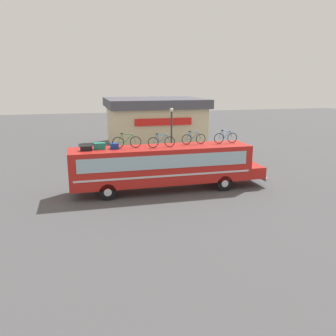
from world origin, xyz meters
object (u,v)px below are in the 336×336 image
object	(u,v)px
bus	(164,165)
street_lamp	(171,133)
luggage_bag_2	(100,146)
rooftop_bicycle_1	(127,142)
luggage_bag_3	(114,146)
rooftop_bicycle_3	(194,139)
rooftop_bicycle_2	(161,142)
rooftop_bicycle_4	(226,138)
luggage_bag_1	(86,148)

from	to	relation	value
bus	street_lamp	world-z (taller)	street_lamp
luggage_bag_2	rooftop_bicycle_1	size ratio (longest dim) A/B	0.38
luggage_bag_3	rooftop_bicycle_3	distance (m)	5.26
luggage_bag_2	street_lamp	bearing A→B (deg)	42.90
rooftop_bicycle_2	bus	bearing A→B (deg)	41.03
rooftop_bicycle_4	luggage_bag_3	bearing A→B (deg)	-178.97
rooftop_bicycle_2	street_lamp	xyz separation A→B (m)	(2.29, 6.06, -0.42)
luggage_bag_2	luggage_bag_3	size ratio (longest dim) A/B	1.42
luggage_bag_1	rooftop_bicycle_1	distance (m)	2.49
bus	luggage_bag_2	distance (m)	4.27
rooftop_bicycle_3	street_lamp	world-z (taller)	street_lamp
rooftop_bicycle_2	luggage_bag_2	bearing A→B (deg)	173.99
luggage_bag_3	rooftop_bicycle_3	bearing A→B (deg)	3.47
luggage_bag_1	rooftop_bicycle_3	world-z (taller)	rooftop_bicycle_3
luggage_bag_1	street_lamp	distance (m)	9.12
luggage_bag_3	rooftop_bicycle_3	world-z (taller)	rooftop_bicycle_3
bus	street_lamp	bearing A→B (deg)	70.65
bus	street_lamp	size ratio (longest dim) A/B	2.63
rooftop_bicycle_2	rooftop_bicycle_4	world-z (taller)	rooftop_bicycle_4
bus	rooftop_bicycle_2	bearing A→B (deg)	-138.97
rooftop_bicycle_1	rooftop_bicycle_2	world-z (taller)	rooftop_bicycle_1
luggage_bag_1	rooftop_bicycle_3	bearing A→B (deg)	4.29
rooftop_bicycle_1	rooftop_bicycle_3	xyz separation A→B (m)	(4.47, 0.33, -0.03)
bus	rooftop_bicycle_3	world-z (taller)	rooftop_bicycle_3
luggage_bag_1	street_lamp	size ratio (longest dim) A/B	0.14
bus	luggage_bag_2	xyz separation A→B (m)	(-4.04, 0.20, 1.38)
street_lamp	rooftop_bicycle_1	bearing A→B (deg)	-127.51
luggage_bag_3	rooftop_bicycle_1	size ratio (longest dim) A/B	0.27
bus	rooftop_bicycle_4	xyz separation A→B (m)	(4.30, 0.23, 1.56)
rooftop_bicycle_1	luggage_bag_3	bearing A→B (deg)	179.08
luggage_bag_1	bus	bearing A→B (deg)	1.19
luggage_bag_1	rooftop_bicycle_4	world-z (taller)	rooftop_bicycle_4
luggage_bag_2	rooftop_bicycle_1	world-z (taller)	rooftop_bicycle_1
luggage_bag_2	rooftop_bicycle_2	xyz separation A→B (m)	(3.80, -0.40, 0.18)
rooftop_bicycle_1	rooftop_bicycle_2	xyz separation A→B (m)	(2.14, -0.29, -0.02)
luggage_bag_1	street_lamp	xyz separation A→B (m)	(6.90, 5.96, -0.19)
luggage_bag_3	rooftop_bicycle_4	xyz separation A→B (m)	(7.44, 0.13, 0.21)
luggage_bag_2	bus	bearing A→B (deg)	-2.80
bus	luggage_bag_3	bearing A→B (deg)	178.15
rooftop_bicycle_4	street_lamp	distance (m)	6.07
bus	rooftop_bicycle_4	bearing A→B (deg)	3.13
luggage_bag_3	rooftop_bicycle_1	xyz separation A→B (m)	(0.77, -0.01, 0.23)
luggage_bag_3	rooftop_bicycle_3	xyz separation A→B (m)	(5.24, 0.32, 0.20)
rooftop_bicycle_2	street_lamp	size ratio (longest dim) A/B	0.36
bus	luggage_bag_2	world-z (taller)	luggage_bag_2
rooftop_bicycle_3	street_lamp	xyz separation A→B (m)	(-0.04, 5.44, -0.41)
bus	luggage_bag_1	world-z (taller)	luggage_bag_1
rooftop_bicycle_2	street_lamp	bearing A→B (deg)	69.30
luggage_bag_3	luggage_bag_1	bearing A→B (deg)	-173.23
rooftop_bicycle_2	rooftop_bicycle_4	distance (m)	4.55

